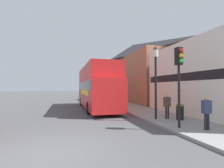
{
  "coord_description": "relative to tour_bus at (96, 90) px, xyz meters",
  "views": [
    {
      "loc": [
        0.47,
        -5.83,
        2.09
      ],
      "look_at": [
        4.84,
        10.51,
        2.41
      ],
      "focal_mm": 28.0,
      "sensor_mm": 36.0,
      "label": 1
    }
  ],
  "objects": [
    {
      "name": "ground_plane",
      "position": [
        -3.35,
        9.97,
        -1.79
      ],
      "size": [
        144.0,
        144.0,
        0.0
      ],
      "primitive_type": "plane",
      "color": "#4C4C4F"
    },
    {
      "name": "traffic_signal",
      "position": [
        2.42,
        -9.58,
        1.19
      ],
      "size": [
        0.28,
        0.42,
        3.88
      ],
      "color": "black",
      "rests_on": "sidewalk"
    },
    {
      "name": "lamp_post_third",
      "position": [
        2.37,
        12.69,
        1.62
      ],
      "size": [
        0.35,
        0.35,
        4.74
      ],
      "color": "black",
      "rests_on": "sidewalk"
    },
    {
      "name": "pedestrian_second",
      "position": [
        3.25,
        -7.24,
        -0.72
      ],
      "size": [
        0.4,
        0.22,
        1.54
      ],
      "color": "#232328",
      "rests_on": "sidewalk"
    },
    {
      "name": "litter_bin",
      "position": [
        3.79,
        -7.75,
        -1.17
      ],
      "size": [
        0.48,
        0.48,
        0.9
      ],
      "color": "black",
      "rests_on": "sidewalk"
    },
    {
      "name": "sidewalk",
      "position": [
        3.43,
        6.97,
        -1.72
      ],
      "size": [
        3.19,
        108.0,
        0.14
      ],
      "color": "gray",
      "rests_on": "ground_plane"
    },
    {
      "name": "tour_bus",
      "position": [
        0.0,
        0.0,
        0.0
      ],
      "size": [
        2.54,
        11.01,
        4.03
      ],
      "rotation": [
        0.0,
        0.0,
        -0.0
      ],
      "color": "red",
      "rests_on": "ground_plane"
    },
    {
      "name": "pub_white_frontage",
      "position": [
        8.02,
        -6.55,
        0.88
      ],
      "size": [
        6.01,
        10.27,
        5.34
      ],
      "color": "silver",
      "rests_on": "ground_plane"
    },
    {
      "name": "parked_car_ahead_of_bus",
      "position": [
        0.72,
        8.45,
        -1.17
      ],
      "size": [
        1.95,
        4.14,
        1.3
      ],
      "rotation": [
        0.0,
        0.0,
        0.04
      ],
      "color": "silver",
      "rests_on": "ground_plane"
    },
    {
      "name": "lamp_post_nearest",
      "position": [
        2.46,
        -7.24,
        1.46
      ],
      "size": [
        0.35,
        0.35,
        4.48
      ],
      "color": "black",
      "rests_on": "sidewalk"
    },
    {
      "name": "brick_terrace_rear",
      "position": [
        8.03,
        10.25,
        2.81
      ],
      "size": [
        6.0,
        22.06,
        9.19
      ],
      "color": "#9E664C",
      "rests_on": "ground_plane"
    },
    {
      "name": "lamp_post_second",
      "position": [
        2.46,
        2.73,
        1.58
      ],
      "size": [
        0.35,
        0.35,
        4.67
      ],
      "color": "black",
      "rests_on": "sidewalk"
    },
    {
      "name": "pedestrian_nearest",
      "position": [
        3.36,
        -10.26,
        -0.71
      ],
      "size": [
        0.41,
        0.22,
        1.55
      ],
      "color": "#232328",
      "rests_on": "sidewalk"
    }
  ]
}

